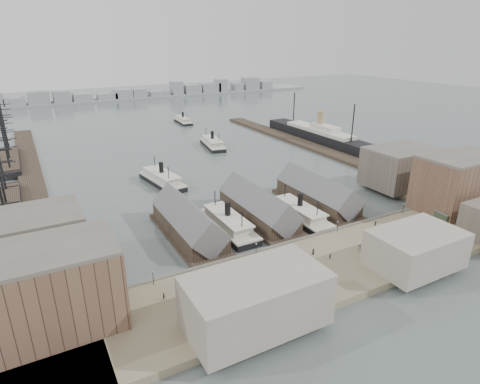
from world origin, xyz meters
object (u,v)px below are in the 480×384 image
horse_cart_center (298,261)px  tram (439,215)px  ocean_steamer (320,135)px  horse_cart_right (368,245)px  ferry_docked_west (228,223)px  horse_cart_left (211,282)px

horse_cart_center → tram: bearing=-64.9°
ocean_steamer → horse_cart_center: (-99.27, -112.71, -1.15)m
tram → horse_cart_right: size_ratio=2.12×
ferry_docked_west → horse_cart_center: ferry_docked_west is taller
tram → horse_cart_center: 59.25m
ferry_docked_west → horse_cart_right: bearing=-49.0°
tram → horse_cart_left: (-84.46, 1.69, -0.87)m
horse_cart_right → tram: bearing=-87.0°
tram → horse_cart_right: 35.92m
ferry_docked_west → horse_cart_center: bearing=-79.5°
tram → horse_cart_right: tram is taller
horse_cart_left → horse_cart_center: size_ratio=0.93×
ocean_steamer → horse_cart_right: (-75.81, -115.35, -1.24)m
tram → horse_cart_center: (-59.24, -0.39, -0.86)m
ferry_docked_west → ocean_steamer: ocean_steamer is taller
tram → horse_cart_left: size_ratio=2.09×
horse_cart_left → ocean_steamer: bearing=-12.5°
ocean_steamer → horse_cart_center: ocean_steamer is taller
ocean_steamer → horse_cart_right: bearing=-123.3°
horse_cart_center → horse_cart_right: size_ratio=1.09×
tram → horse_cart_left: bearing=-172.2°
ocean_steamer → horse_cart_center: bearing=-131.4°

